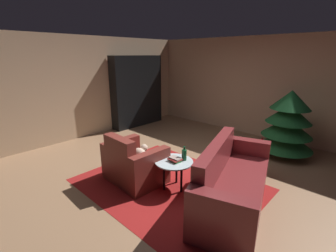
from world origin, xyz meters
name	(u,v)px	position (x,y,z in m)	size (l,w,h in m)	color
ground_plane	(175,173)	(0.00, 0.00, 0.00)	(7.39, 7.39, 0.00)	#926C4D
wall_back	(255,87)	(0.00, 3.11, 1.27)	(6.28, 0.06, 2.53)	tan
wall_left	(84,88)	(-3.11, 0.00, 1.27)	(0.06, 6.27, 2.53)	tan
area_rug	(169,185)	(0.19, -0.38, 0.00)	(2.81, 2.22, 0.01)	maroon
bookshelf_unit	(140,92)	(-2.88, 1.63, 1.01)	(0.33, 1.68, 2.05)	black
armchair_red	(134,164)	(-0.34, -0.68, 0.30)	(0.99, 0.77, 0.84)	maroon
couch_red	(232,184)	(1.19, -0.12, 0.31)	(1.35, 2.19, 0.89)	maroon
coffee_table	(174,164)	(0.32, -0.40, 0.42)	(0.61, 0.61, 0.48)	black
book_stack_on_table	(175,159)	(0.33, -0.39, 0.51)	(0.20, 0.17, 0.07)	#3B8941
bottle_on_table	(184,155)	(0.41, -0.26, 0.57)	(0.08, 0.08, 0.23)	#14502A
decorated_tree	(288,124)	(1.16, 2.18, 0.70)	(1.09, 1.09, 1.40)	brown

